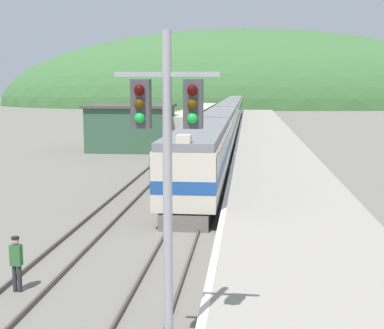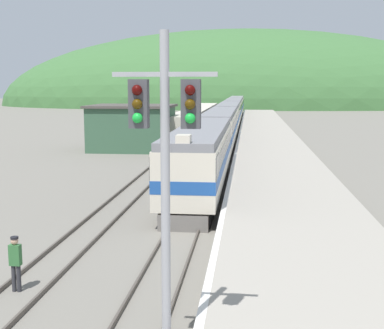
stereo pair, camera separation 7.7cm
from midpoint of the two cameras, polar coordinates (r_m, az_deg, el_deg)
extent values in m
cube|color=#4C443D|center=(75.58, 3.39, 3.52)|extent=(0.08, 180.00, 0.16)
cube|color=#4C443D|center=(75.53, 4.48, 3.51)|extent=(0.08, 180.00, 0.16)
cube|color=#4C443D|center=(75.90, 0.19, 3.56)|extent=(0.08, 180.00, 0.16)
cube|color=#4C443D|center=(75.77, 1.27, 3.55)|extent=(0.08, 180.00, 0.16)
cube|color=#9E9689|center=(55.60, 8.31, 2.06)|extent=(6.67, 140.00, 0.91)
cube|color=silver|center=(55.52, 5.00, 2.59)|extent=(0.24, 140.00, 0.01)
ellipsoid|color=#3D6B38|center=(173.98, 5.21, 6.27)|extent=(157.76, 70.99, 48.12)
cube|color=#385B42|center=(54.93, -6.35, 3.82)|extent=(7.89, 6.99, 4.35)
cube|color=#47423D|center=(54.80, -6.39, 6.21)|extent=(8.39, 7.49, 0.24)
cube|color=black|center=(33.65, 1.12, -2.07)|extent=(2.42, 18.35, 0.85)
cube|color=beige|center=(33.37, 1.13, 0.99)|extent=(2.96, 19.53, 2.77)
cube|color=#1E4C99|center=(33.40, 1.13, 0.61)|extent=(2.99, 19.55, 0.61)
cube|color=black|center=(33.29, 1.13, 2.03)|extent=(2.98, 18.35, 0.83)
cube|color=slate|center=(33.20, 1.13, 3.70)|extent=(2.78, 19.53, 0.40)
cube|color=black|center=(24.78, -0.62, -0.20)|extent=(3.00, 2.20, 1.11)
cube|color=beige|center=(23.94, -0.81, 2.77)|extent=(0.64, 0.80, 0.36)
cube|color=slate|center=(24.37, -0.86, -6.25)|extent=(2.31, 0.40, 0.77)
cube|color=black|center=(54.61, 3.07, 1.99)|extent=(2.42, 19.86, 0.85)
cube|color=beige|center=(54.43, 3.09, 3.88)|extent=(2.96, 21.12, 2.77)
cube|color=#1E4C99|center=(54.45, 3.08, 3.65)|extent=(2.99, 21.14, 0.61)
cube|color=black|center=(54.39, 3.09, 4.52)|extent=(2.98, 19.86, 0.83)
cube|color=slate|center=(54.33, 3.10, 5.55)|extent=(2.78, 21.12, 0.40)
cube|color=black|center=(76.51, 3.96, 3.84)|extent=(2.42, 19.86, 0.85)
cube|color=beige|center=(76.38, 3.98, 5.19)|extent=(2.96, 21.12, 2.77)
cube|color=#1E4C99|center=(76.40, 3.97, 5.02)|extent=(2.99, 21.14, 0.61)
cube|color=black|center=(76.35, 3.98, 5.65)|extent=(2.98, 19.86, 0.83)
cube|color=slate|center=(76.31, 3.99, 6.38)|extent=(2.78, 21.12, 0.40)
cube|color=black|center=(98.46, 4.46, 4.86)|extent=(2.42, 19.86, 0.85)
cube|color=beige|center=(98.37, 4.47, 5.91)|extent=(2.96, 21.12, 2.77)
cube|color=#1E4C99|center=(98.38, 4.47, 5.78)|extent=(2.99, 21.14, 0.61)
cube|color=black|center=(98.34, 4.48, 6.27)|extent=(2.98, 19.86, 0.83)
cube|color=slate|center=(98.31, 4.48, 6.83)|extent=(2.78, 21.12, 0.40)
cube|color=black|center=(120.45, 4.78, 5.51)|extent=(2.42, 19.86, 0.85)
cube|color=beige|center=(120.37, 4.79, 6.37)|extent=(2.96, 21.12, 2.77)
cube|color=#1E4C99|center=(120.38, 4.78, 6.27)|extent=(2.99, 21.14, 0.61)
cube|color=black|center=(120.35, 4.79, 6.66)|extent=(2.98, 19.86, 0.83)
cube|color=slate|center=(120.32, 4.80, 7.13)|extent=(2.78, 21.12, 0.40)
cube|color=black|center=(74.70, 0.65, 3.73)|extent=(2.46, 40.97, 0.80)
cube|color=beige|center=(74.58, 0.65, 5.03)|extent=(2.90, 42.68, 2.61)
cylinder|color=#9E9EA3|center=(11.54, -2.64, -5.21)|extent=(0.20, 0.20, 7.70)
cube|color=#9E9EA3|center=(11.21, -2.74, 9.59)|extent=(2.20, 0.10, 0.10)
cube|color=#424247|center=(11.32, -5.49, 6.46)|extent=(0.40, 0.28, 1.02)
sphere|color=#3C0504|center=(11.14, -5.69, 7.90)|extent=(0.22, 0.22, 0.22)
sphere|color=#412C05|center=(11.15, -5.67, 6.43)|extent=(0.22, 0.22, 0.22)
sphere|color=green|center=(11.16, -5.65, 4.96)|extent=(0.22, 0.22, 0.22)
cube|color=#424247|center=(11.15, 0.09, 6.47)|extent=(0.40, 0.28, 1.02)
sphere|color=#3C0504|center=(10.97, 0.00, 7.94)|extent=(0.22, 0.22, 0.22)
sphere|color=#412C05|center=(10.98, 0.00, 6.44)|extent=(0.22, 0.22, 0.22)
sphere|color=green|center=(10.99, 0.00, 4.95)|extent=(0.22, 0.22, 0.22)
cylinder|color=#2D2D33|center=(18.42, -18.35, -11.43)|extent=(0.14, 0.14, 0.88)
cylinder|color=#2D2D33|center=(18.35, -17.87, -11.49)|extent=(0.14, 0.14, 0.88)
cube|color=#336B38|center=(18.14, -18.22, -9.15)|extent=(0.37, 0.24, 0.68)
sphere|color=tan|center=(18.01, -18.29, -7.76)|extent=(0.24, 0.24, 0.24)
cylinder|color=black|center=(17.98, -18.31, -7.43)|extent=(0.25, 0.25, 0.07)
camera|label=1|loc=(0.04, -89.92, 0.01)|focal=50.00mm
camera|label=2|loc=(0.04, 90.08, -0.01)|focal=50.00mm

